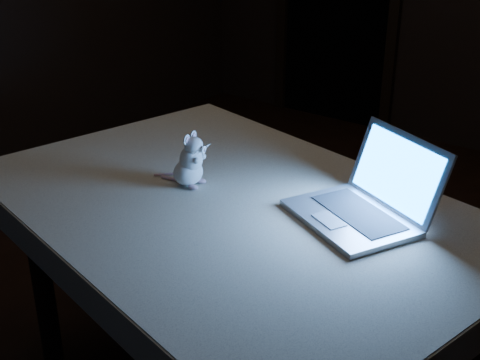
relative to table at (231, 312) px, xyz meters
The scene contains 5 objects.
floor 0.75m from the table, 111.44° to the left, with size 5.00×5.00×0.00m, color black.
table is the anchor object (origin of this frame).
tablecloth 0.38m from the table, 56.72° to the left, with size 1.68×1.12×0.11m, color beige, non-canonical shape.
laptop 0.67m from the table, 17.21° to the left, with size 0.37×0.33×0.25m, color #A2A2A7, non-canonical shape.
plush_mouse 0.56m from the table, behind, with size 0.14×0.14×0.18m, color silver, non-canonical shape.
Camera 1 is at (1.34, -2.01, 1.76)m, focal length 48.00 mm.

